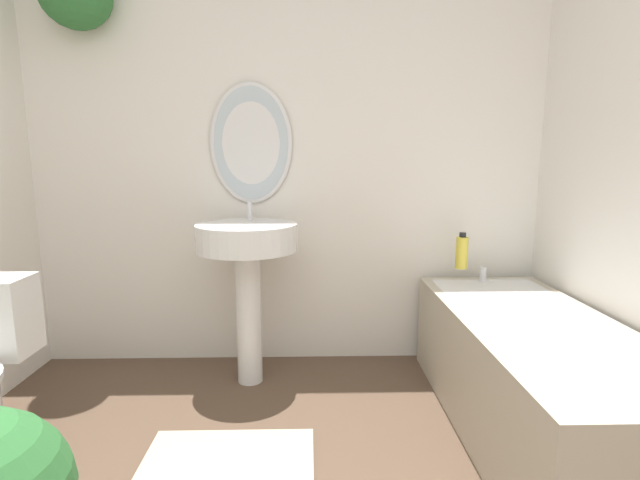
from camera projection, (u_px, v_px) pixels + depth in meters
wall_back at (269, 136)px, 2.52m from camera, size 2.91×0.35×2.40m
pedestal_sink at (247, 258)px, 2.32m from camera, size 0.50×0.50×0.93m
bathtub at (536, 375)px, 1.93m from camera, size 0.64×1.48×0.57m
shampoo_bottle at (462, 252)px, 2.47m from camera, size 0.06×0.06×0.19m
bath_mat at (228, 464)px, 1.75m from camera, size 0.65×0.42×0.02m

